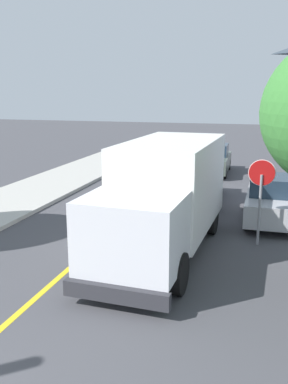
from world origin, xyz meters
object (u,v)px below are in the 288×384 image
Objects in this scene: parked_car_near at (199,183)px; parked_van_across at (272,200)px; box_truck at (165,193)px; stop_sign at (261,186)px; parked_car_mid at (213,160)px.

parked_van_across is at bearing -33.94° from parked_car_near.
box_truck reaches higher than stop_sign.
parked_van_across is at bearing 52.70° from box_truck.
parked_car_near is 1.68× the size of stop_sign.
parked_car_near is at bearing 118.71° from stop_sign.
parked_car_near is 6.65m from parked_car_mid.
parked_car_mid is 9.25m from parked_van_across.
box_truck is 1.64× the size of parked_car_mid.
stop_sign is at bearing -61.29° from parked_car_near.
box_truck is 5.13m from parked_van_across.
parked_car_mid is 1.67× the size of stop_sign.
parked_car_near is at bearing 89.64° from box_truck.
box_truck reaches higher than parked_van_across.
stop_sign is at bearing 26.03° from box_truck.
box_truck is at bearing -89.19° from parked_car_mid.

